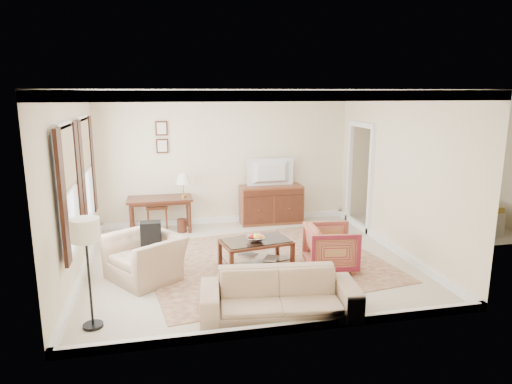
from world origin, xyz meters
name	(u,v)px	position (x,y,z in m)	size (l,w,h in m)	color
room_shell	(248,117)	(0.00, 0.00, 2.47)	(5.51, 5.01, 2.91)	beige
annex_bedroom	(441,211)	(4.49, 1.15, 0.34)	(3.00, 2.70, 2.90)	beige
window_front	(68,189)	(-2.70, -0.70, 1.55)	(0.12, 1.56, 1.80)	#CCB284
window_rear	(85,170)	(-2.70, 0.90, 1.55)	(0.12, 1.56, 1.80)	#CCB284
doorway	(359,178)	(2.71, 1.50, 1.08)	(0.10, 1.12, 2.25)	white
rug	(265,261)	(0.27, -0.11, 0.01)	(3.90, 3.34, 0.01)	maroon
writing_desk	(160,203)	(-1.46, 2.07, 0.61)	(1.32, 0.66, 0.72)	#492215
desk_chair	(157,203)	(-1.53, 2.42, 0.53)	(0.45, 0.45, 1.05)	brown
desk_lamp	(183,185)	(-0.97, 2.07, 0.97)	(0.32, 0.32, 0.50)	silver
framed_prints	(162,137)	(-1.36, 2.47, 1.94)	(0.25, 0.04, 0.68)	#492215
sideboard	(271,204)	(0.95, 2.21, 0.42)	(1.37, 0.53, 0.84)	brown
tv	(272,164)	(0.95, 2.19, 1.34)	(0.98, 0.57, 0.13)	black
coffee_table	(256,246)	(0.07, -0.31, 0.37)	(1.22, 0.84, 0.48)	#492215
fruit_bowl	(255,238)	(0.05, -0.36, 0.53)	(0.42, 0.42, 0.10)	silver
book_a	(245,256)	(-0.11, -0.24, 0.19)	(0.28, 0.04, 0.38)	brown
book_b	(265,258)	(0.21, -0.38, 0.18)	(0.28, 0.03, 0.38)	brown
striped_armchair	(331,246)	(1.25, -0.65, 0.41)	(0.79, 0.74, 0.81)	maroon
club_armchair	(145,250)	(-1.72, -0.40, 0.47)	(1.08, 0.70, 0.94)	tan
backpack	(151,232)	(-1.62, -0.28, 0.72)	(0.32, 0.22, 0.40)	black
sofa	(280,287)	(0.01, -2.03, 0.40)	(2.04, 0.60, 0.80)	tan
floor_lamp	(86,238)	(-2.34, -1.82, 1.16)	(0.35, 0.35, 1.40)	black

